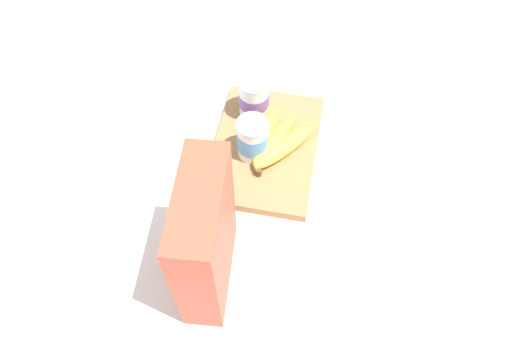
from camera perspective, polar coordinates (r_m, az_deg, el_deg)
name	(u,v)px	position (r m, az deg, el deg)	size (l,w,h in m)	color
ground_plane	(265,151)	(1.03, 1.08, 2.37)	(2.40, 2.40, 0.00)	silver
cutting_board	(265,148)	(1.02, 1.09, 2.73)	(0.32, 0.22, 0.02)	#A37A4C
cereal_box	(205,240)	(0.77, -6.11, -8.25)	(0.19, 0.07, 0.27)	#D85138
yogurt_cup_front	(253,139)	(0.96, -0.41, 3.81)	(0.06, 0.06, 0.09)	white
yogurt_cup_back	(254,98)	(1.03, -0.26, 8.70)	(0.07, 0.07, 0.10)	white
banana_bunch	(276,141)	(0.99, 2.46, 3.51)	(0.18, 0.14, 0.04)	yellow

